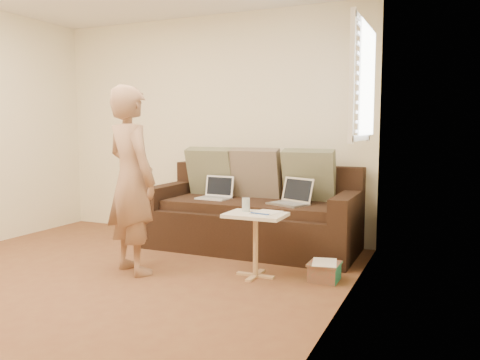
{
  "coord_description": "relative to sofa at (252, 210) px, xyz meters",
  "views": [
    {
      "loc": [
        2.7,
        -2.9,
        1.28
      ],
      "look_at": [
        0.8,
        1.4,
        0.78
      ],
      "focal_mm": 36.06,
      "sensor_mm": 36.0,
      "label": 1
    }
  ],
  "objects": [
    {
      "name": "pillow_mid",
      "position": [
        -0.05,
        0.23,
        0.37
      ],
      "size": [
        0.55,
        0.27,
        0.57
      ],
      "primitive_type": null,
      "rotation": [
        0.24,
        0.0,
        0.0
      ],
      "color": "brown",
      "rests_on": "sofa"
    },
    {
      "name": "laptop_white",
      "position": [
        -0.44,
        -0.04,
        0.1
      ],
      "size": [
        0.36,
        0.27,
        0.25
      ],
      "primitive_type": null,
      "rotation": [
        0.0,
        0.0,
        -0.06
      ],
      "color": "white",
      "rests_on": "sofa"
    },
    {
      "name": "floor",
      "position": [
        -0.77,
        -1.77,
        -0.42
      ],
      "size": [
        4.5,
        4.5,
        0.0
      ],
      "primitive_type": "plane",
      "color": "brown",
      "rests_on": "ground"
    },
    {
      "name": "paper_on_table",
      "position": [
        0.46,
        -0.83,
        0.14
      ],
      "size": [
        0.25,
        0.33,
        0.0
      ],
      "primitive_type": null,
      "rotation": [
        0.0,
        0.0,
        -0.14
      ],
      "color": "white",
      "rests_on": "side_table"
    },
    {
      "name": "sofa",
      "position": [
        0.0,
        0.0,
        0.0
      ],
      "size": [
        2.2,
        0.95,
        0.85
      ],
      "primitive_type": null,
      "color": "black",
      "rests_on": "ground"
    },
    {
      "name": "wall_right",
      "position": [
        1.23,
        -1.77,
        0.87
      ],
      "size": [
        0.0,
        4.5,
        4.5
      ],
      "primitive_type": "plane",
      "rotation": [
        1.57,
        0.0,
        -1.57
      ],
      "color": "#F1E7BD",
      "rests_on": "ground"
    },
    {
      "name": "side_table",
      "position": [
        0.4,
        -0.89,
        -0.15
      ],
      "size": [
        0.51,
        0.36,
        0.56
      ],
      "primitive_type": null,
      "color": "silver",
      "rests_on": "ground"
    },
    {
      "name": "wall_back",
      "position": [
        -0.77,
        0.48,
        0.87
      ],
      "size": [
        4.0,
        0.0,
        4.0
      ],
      "primitive_type": "plane",
      "rotation": [
        1.57,
        0.0,
        0.0
      ],
      "color": "#F1E7BD",
      "rests_on": "ground"
    },
    {
      "name": "window_blinds",
      "position": [
        1.18,
        -0.27,
        1.28
      ],
      "size": [
        0.12,
        0.88,
        1.08
      ],
      "primitive_type": null,
      "color": "white",
      "rests_on": "wall_right"
    },
    {
      "name": "drinking_glass",
      "position": [
        0.28,
        -0.83,
        0.19
      ],
      "size": [
        0.07,
        0.07,
        0.12
      ],
      "primitive_type": null,
      "color": "silver",
      "rests_on": "side_table"
    },
    {
      "name": "striped_box",
      "position": [
        0.98,
        -0.76,
        -0.34
      ],
      "size": [
        0.26,
        0.26,
        0.16
      ],
      "primitive_type": null,
      "color": "red",
      "rests_on": "ground"
    },
    {
      "name": "person",
      "position": [
        -0.66,
        -1.19,
        0.41
      ],
      "size": [
        0.72,
        0.62,
        1.66
      ],
      "primitive_type": "imported",
      "rotation": [
        0.0,
        0.0,
        2.72
      ],
      "color": "#936950",
      "rests_on": "ground"
    },
    {
      "name": "pillow_left",
      "position": [
        -0.6,
        0.22,
        0.37
      ],
      "size": [
        0.55,
        0.29,
        0.57
      ],
      "primitive_type": null,
      "rotation": [
        0.28,
        0.0,
        0.0
      ],
      "color": "#676E51",
      "rests_on": "sofa"
    },
    {
      "name": "pillow_right",
      "position": [
        0.55,
        0.24,
        0.37
      ],
      "size": [
        0.55,
        0.28,
        0.57
      ],
      "primitive_type": null,
      "rotation": [
        0.26,
        0.0,
        0.0
      ],
      "color": "#676E51",
      "rests_on": "sofa"
    },
    {
      "name": "scissors",
      "position": [
        0.46,
        -0.94,
        0.14
      ],
      "size": [
        0.2,
        0.14,
        0.02
      ],
      "primitive_type": null,
      "rotation": [
        0.0,
        0.0,
        -0.21
      ],
      "color": "silver",
      "rests_on": "side_table"
    },
    {
      "name": "laptop_silver",
      "position": [
        0.43,
        -0.1,
        0.1
      ],
      "size": [
        0.46,
        0.4,
        0.25
      ],
      "primitive_type": null,
      "rotation": [
        0.0,
        0.0,
        -0.4
      ],
      "color": "#B7BABC",
      "rests_on": "sofa"
    }
  ]
}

